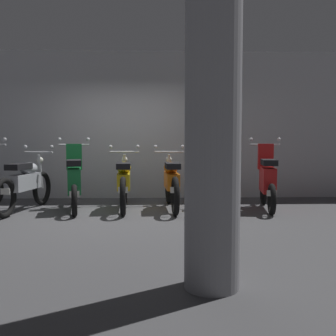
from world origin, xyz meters
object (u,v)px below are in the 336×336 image
object	(u,v)px
motorbike_slot_4	(171,182)
support_pillar	(213,102)
motorbike_slot_3	(124,182)
motorbike_slot_5	(221,179)
motorbike_slot_1	(25,183)
motorbike_slot_2	(74,181)
motorbike_slot_6	(267,180)

from	to	relation	value
motorbike_slot_4	support_pillar	size ratio (longest dim) A/B	0.63
motorbike_slot_3	motorbike_slot_5	size ratio (longest dim) A/B	1.16
motorbike_slot_1	motorbike_slot_3	xyz separation A→B (m)	(1.71, 0.14, 0.00)
support_pillar	motorbike_slot_4	bearing A→B (deg)	92.71
motorbike_slot_1	support_pillar	world-z (taller)	support_pillar
motorbike_slot_2	motorbike_slot_1	bearing A→B (deg)	-177.46
motorbike_slot_2	motorbike_slot_6	bearing A→B (deg)	0.13
motorbike_slot_3	motorbike_slot_2	bearing A→B (deg)	-173.19
motorbike_slot_3	motorbike_slot_4	world-z (taller)	same
motorbike_slot_3	motorbike_slot_6	size ratio (longest dim) A/B	1.17
motorbike_slot_2	motorbike_slot_6	xyz separation A→B (m)	(3.45, 0.01, 0.00)
motorbike_slot_3	motorbike_slot_4	bearing A→B (deg)	-1.97
motorbike_slot_2	motorbike_slot_5	distance (m)	2.59
motorbike_slot_3	motorbike_slot_5	bearing A→B (deg)	-8.26
motorbike_slot_4	support_pillar	bearing A→B (deg)	-87.29
support_pillar	motorbike_slot_6	bearing A→B (deg)	67.58
motorbike_slot_5	motorbike_slot_3	bearing A→B (deg)	171.74
motorbike_slot_1	motorbike_slot_4	size ratio (longest dim) A/B	0.99
motorbike_slot_1	motorbike_slot_6	size ratio (longest dim) A/B	1.16
motorbike_slot_1	motorbike_slot_6	bearing A→B (deg)	0.60
motorbike_slot_1	motorbike_slot_4	distance (m)	2.57
motorbike_slot_3	motorbike_slot_5	world-z (taller)	motorbike_slot_5
motorbike_slot_6	support_pillar	world-z (taller)	support_pillar
motorbike_slot_2	motorbike_slot_6	size ratio (longest dim) A/B	1.00
motorbike_slot_2	motorbike_slot_4	distance (m)	1.73
motorbike_slot_4	motorbike_slot_5	distance (m)	0.89
motorbike_slot_5	motorbike_slot_1	bearing A→B (deg)	178.18
motorbike_slot_2	support_pillar	bearing A→B (deg)	-63.00
motorbike_slot_2	motorbike_slot_3	bearing A→B (deg)	6.81
motorbike_slot_2	motorbike_slot_4	xyz separation A→B (m)	(1.72, 0.07, -0.04)
motorbike_slot_6	support_pillar	bearing A→B (deg)	-112.42
motorbike_slot_5	motorbike_slot_6	size ratio (longest dim) A/B	1.00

